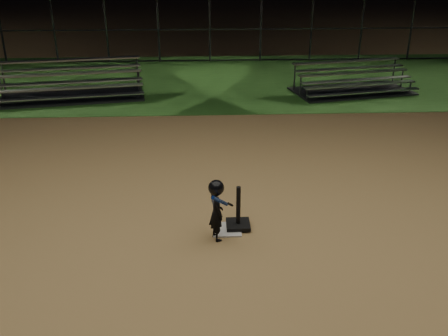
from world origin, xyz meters
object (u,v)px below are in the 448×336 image
bleacher_left (72,90)px  bleacher_right (353,87)px  child_batter (216,208)px  home_plate (227,229)px  batting_tee (238,219)px

bleacher_left → bleacher_right: bearing=-8.9°
child_batter → bleacher_right: bearing=-47.9°
bleacher_right → child_batter: bearing=-130.4°
home_plate → bleacher_left: bearing=118.1°
child_batter → bleacher_right: child_batter is taller
batting_tee → home_plate: bearing=-156.6°
home_plate → bleacher_right: bearing=61.8°
home_plate → bleacher_right: size_ratio=0.11×
home_plate → batting_tee: (0.19, 0.08, 0.14)m
bleacher_right → home_plate: bearing=-130.1°
batting_tee → bleacher_right: bearing=62.6°
home_plate → child_batter: child_batter is taller
home_plate → bleacher_right: bleacher_right is taller
home_plate → batting_tee: bearing=23.4°
bleacher_left → bleacher_right: bleacher_left is taller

